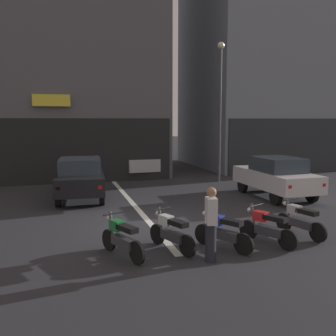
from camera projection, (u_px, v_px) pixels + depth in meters
name	position (u px, v px, depth m)	size (l,w,h in m)	color
ground_plane	(150.00, 223.00, 11.52)	(120.00, 120.00, 0.00)	#2B2B30
lane_centre_line	(120.00, 189.00, 17.25)	(0.20, 18.00, 0.01)	silver
building_mid_block	(72.00, 0.00, 21.95)	(9.53, 9.29, 20.12)	#56565B
building_far_right	(258.00, 42.00, 25.46)	(8.54, 8.94, 16.78)	gray
car_black_crossing_near	(80.00, 177.00, 14.86)	(2.04, 4.21, 1.64)	black
car_white_parked_kerbside	(276.00, 176.00, 15.22)	(1.80, 4.12, 1.64)	black
car_silver_down_street	(134.00, 160.00, 21.42)	(2.16, 4.26, 1.64)	black
street_lamp	(220.00, 98.00, 18.77)	(0.36, 0.36, 6.91)	#47474C
motorcycle_green_row_leftmost	(122.00, 237.00, 8.58)	(0.77, 1.55, 0.98)	black
motorcycle_white_row_left_mid	(171.00, 232.00, 9.03)	(0.74, 1.57, 0.98)	black
motorcycle_blue_row_centre	(222.00, 231.00, 9.09)	(0.94, 1.46, 0.98)	black
motorcycle_red_row_right_mid	(267.00, 227.00, 9.43)	(0.80, 1.53, 0.98)	black
motorcycle_silver_row_rightmost	(300.00, 220.00, 10.11)	(0.59, 1.64, 0.98)	black
person_by_motorcycles	(211.00, 224.00, 8.24)	(0.29, 0.40, 1.67)	#23232D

